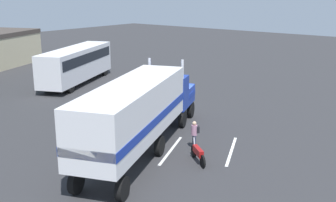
{
  "coord_description": "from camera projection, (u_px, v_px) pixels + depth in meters",
  "views": [
    {
      "loc": [
        -22.34,
        -16.85,
        8.76
      ],
      "look_at": [
        -1.57,
        -0.44,
        1.6
      ],
      "focal_mm": 44.19,
      "sensor_mm": 36.0,
      "label": 1
    }
  ],
  "objects": [
    {
      "name": "ground_plane",
      "position": [
        177.0,
        117.0,
        29.29
      ],
      "size": [
        120.0,
        120.0,
        0.0
      ],
      "primitive_type": "plane",
      "color": "#2D2D30"
    },
    {
      "name": "lane_stripe_near",
      "position": [
        171.0,
        150.0,
        23.27
      ],
      "size": [
        4.15,
        1.78,
        0.01
      ],
      "primitive_type": "cube",
      "rotation": [
        0.0,
        0.0,
        0.38
      ],
      "color": "silver",
      "rests_on": "ground_plane"
    },
    {
      "name": "lane_stripe_mid",
      "position": [
        231.0,
        151.0,
        23.16
      ],
      "size": [
        4.11,
        1.88,
        0.01
      ],
      "primitive_type": "cube",
      "rotation": [
        0.0,
        0.0,
        0.41
      ],
      "color": "silver",
      "rests_on": "ground_plane"
    },
    {
      "name": "semi_truck",
      "position": [
        141.0,
        109.0,
        22.37
      ],
      "size": [
        14.06,
        7.63,
        4.5
      ],
      "color": "#193399",
      "rests_on": "ground_plane"
    },
    {
      "name": "person_bystander",
      "position": [
        195.0,
        134.0,
        23.3
      ],
      "size": [
        0.46,
        0.46,
        1.63
      ],
      "color": "#2D3347",
      "rests_on": "ground_plane"
    },
    {
      "name": "parked_bus",
      "position": [
        76.0,
        62.0,
        39.36
      ],
      "size": [
        11.07,
        6.87,
        3.4
      ],
      "color": "silver",
      "rests_on": "ground_plane"
    },
    {
      "name": "motorcycle",
      "position": [
        198.0,
        153.0,
        21.57
      ],
      "size": [
        1.34,
        1.75,
        1.12
      ],
      "color": "black",
      "rests_on": "ground_plane"
    }
  ]
}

